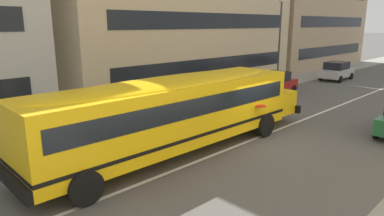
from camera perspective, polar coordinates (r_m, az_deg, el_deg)
name	(u,v)px	position (r m, az deg, el deg)	size (l,w,h in m)	color
ground_plane	(251,140)	(15.21, 9.79, -5.27)	(400.00, 400.00, 0.00)	#54514F
sidewalk_far	(149,111)	(20.08, -7.22, -0.48)	(120.00, 3.00, 0.01)	gray
lane_centreline	(251,140)	(15.21, 9.79, -5.25)	(110.00, 0.16, 0.01)	silver
school_bus	(178,108)	(13.19, -2.41, -0.02)	(13.35, 3.25, 2.98)	yellow
parked_car_silver_by_entrance	(337,71)	(33.52, 22.85, 5.73)	(3.95, 1.98, 1.64)	#B7BABF
parked_car_red_beside_sign	(274,83)	(25.03, 13.41, 4.05)	(3.95, 1.98, 1.64)	maroon
street_lamp	(280,32)	(28.57, 14.38, 12.16)	(0.44, 0.44, 6.80)	#38383D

